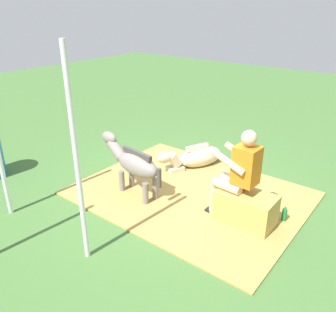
% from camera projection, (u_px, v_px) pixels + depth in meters
% --- Properties ---
extents(ground_plane, '(24.00, 24.00, 0.00)m').
position_uv_depth(ground_plane, '(178.00, 189.00, 5.62)').
color(ground_plane, '#426B33').
extents(hay_patch, '(3.40, 2.64, 0.02)m').
position_uv_depth(hay_patch, '(190.00, 193.00, 5.48)').
color(hay_patch, '#AD8C47').
rests_on(hay_patch, ground).
extents(hay_bale, '(0.78, 0.44, 0.46)m').
position_uv_depth(hay_bale, '(245.00, 208.00, 4.67)').
color(hay_bale, tan).
rests_on(hay_bale, ground).
extents(person_seated, '(0.67, 0.44, 1.34)m').
position_uv_depth(person_seated, '(238.00, 171.00, 4.56)').
color(person_seated, '#D8AD8C').
rests_on(person_seated, ground).
extents(pony_standing, '(1.35, 0.41, 0.89)m').
position_uv_depth(pony_standing, '(134.00, 163.00, 5.28)').
color(pony_standing, slate).
rests_on(pony_standing, ground).
extents(pony_lying, '(0.78, 1.33, 0.42)m').
position_uv_depth(pony_lying, '(196.00, 157.00, 6.32)').
color(pony_lying, beige).
rests_on(pony_lying, ground).
extents(soda_bottle, '(0.07, 0.07, 0.25)m').
position_uv_depth(soda_bottle, '(284.00, 214.00, 4.74)').
color(soda_bottle, '#197233').
rests_on(soda_bottle, ground).
extents(tent_pole_left, '(0.06, 0.06, 2.49)m').
position_uv_depth(tent_pole_left, '(77.00, 162.00, 3.64)').
color(tent_pole_left, silver).
rests_on(tent_pole_left, ground).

